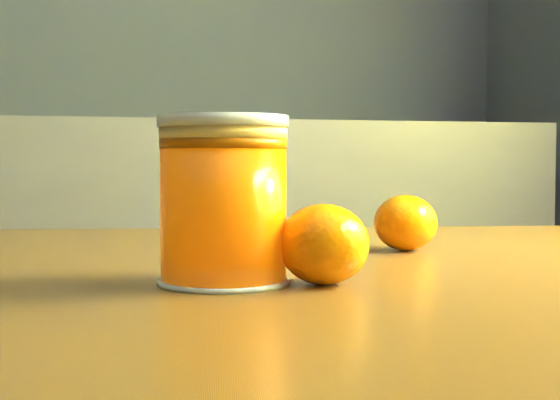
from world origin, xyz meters
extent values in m
cube|color=brown|center=(0.76, 0.30, 0.72)|extent=(1.09, 0.86, 0.04)
cylinder|color=#FF6405|center=(0.70, 0.23, 0.79)|extent=(0.08, 0.08, 0.10)
cylinder|color=#FFD268|center=(0.70, 0.23, 0.84)|extent=(0.09, 0.09, 0.01)
cylinder|color=silver|center=(0.70, 0.23, 0.85)|extent=(0.09, 0.09, 0.01)
ellipsoid|color=orange|center=(0.76, 0.21, 0.77)|extent=(0.07, 0.07, 0.05)
ellipsoid|color=orange|center=(0.89, 0.37, 0.77)|extent=(0.07, 0.07, 0.05)
camera|label=1|loc=(0.60, -0.28, 0.82)|focal=50.00mm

